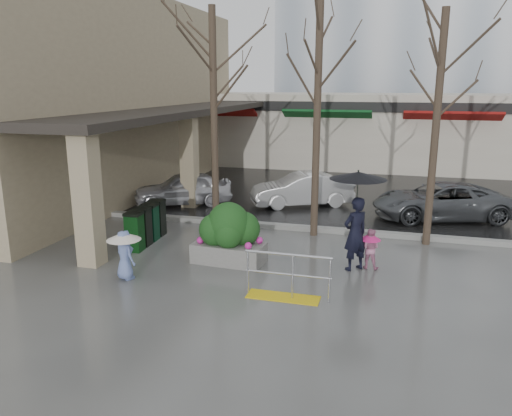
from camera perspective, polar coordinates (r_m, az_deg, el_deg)
The scene contains 20 objects.
ground at distance 12.47m, azimuth -1.56°, elevation -7.35°, with size 120.00×120.00×0.00m, color #51514F.
street_asphalt at distance 33.58m, azimuth 9.59°, elevation 6.07°, with size 120.00×36.00×0.01m, color black.
curb at distance 16.11m, azimuth 2.62°, elevation -2.09°, with size 120.00×0.30×0.15m, color gray.
near_building at distance 22.80m, azimuth -17.92°, elevation 12.00°, with size 6.00×18.00×8.00m, color tan.
canopy_slab at distance 20.82m, azimuth -7.93°, elevation 11.37°, with size 2.80×18.00×0.25m, color #2D2823.
pillar_front at distance 13.19m, azimuth -18.70°, elevation 1.04°, with size 0.55×0.55×3.50m, color tan.
pillar_back at distance 18.81m, azimuth -7.62°, elevation 5.36°, with size 0.55×0.55×3.50m, color tan.
storefront_row at distance 29.21m, azimuth 12.84°, elevation 8.72°, with size 34.00×6.74×4.00m.
handrail at distance 10.94m, azimuth 3.45°, elevation -8.41°, with size 1.90×0.50×1.03m.
tree_west at distance 15.68m, azimuth -4.94°, elevation 15.95°, with size 3.20×3.20×6.80m.
tree_midwest at distance 14.88m, azimuth 7.19°, elevation 16.58°, with size 3.20×3.20×7.00m.
tree_mideast at distance 14.74m, azimuth 20.35°, elevation 14.41°, with size 3.20×3.20×6.50m.
woman at distance 12.44m, azimuth 11.40°, elevation -0.46°, with size 1.39×1.39×2.54m.
child_pink at distance 12.88m, azimuth 12.87°, elevation -4.26°, with size 0.54×0.54×1.03m.
child_blue at distance 12.23m, azimuth -14.81°, elevation -4.57°, with size 0.81×0.81×1.20m.
planter at distance 12.93m, azimuth -3.07°, elevation -2.97°, with size 1.90×1.10×1.61m.
news_boxes at distance 14.91m, azimuth -12.41°, elevation -1.83°, with size 0.54×2.00×1.11m.
car_a at distance 19.38m, azimuth -8.32°, elevation 2.23°, with size 1.49×3.70×1.26m, color silver.
car_b at distance 19.07m, azimuth 5.26°, elevation 2.12°, with size 1.33×3.82×1.26m, color silver.
car_c at distance 18.25m, azimuth 20.31°, elevation 0.75°, with size 2.09×4.53×1.26m, color #55595C.
Camera 1 is at (3.44, -11.09, 4.55)m, focal length 35.00 mm.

